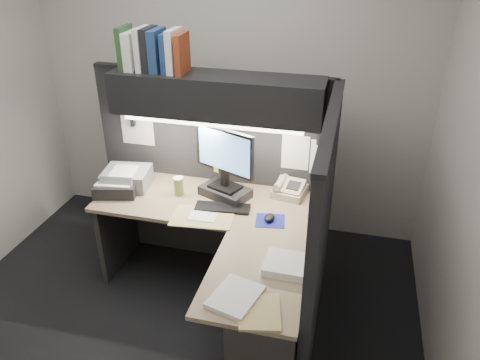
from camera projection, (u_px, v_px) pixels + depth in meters
The scene contains 22 objects.
floor at pixel (175, 322), 3.44m from camera, with size 3.50×3.50×0.00m, color black.
wall_back at pixel (228, 85), 4.09m from camera, with size 3.50×0.04×2.70m, color beige.
wall_right at pixel (474, 190), 2.43m from camera, with size 0.04×3.00×2.70m, color beige.
partition_back at pixel (213, 170), 3.86m from camera, with size 1.90×0.06×1.60m, color black.
partition_right at pixel (320, 237), 3.01m from camera, with size 0.06×1.50×1.60m, color black.
desk at pixel (230, 284), 3.14m from camera, with size 1.70×1.53×0.73m.
overhead_shelf at pixel (216, 95), 3.35m from camera, with size 1.55×0.34×0.30m, color black.
task_light_tube at pixel (211, 125), 3.31m from camera, with size 0.04×0.04×1.32m, color white.
monitor at pixel (225, 171), 3.51m from camera, with size 0.49×0.35×0.56m.
keyboard at pixel (223, 208), 3.45m from camera, with size 0.41×0.14×0.02m, color black.
mousepad at pixel (270, 221), 3.30m from camera, with size 0.20×0.19×0.00m, color navy.
mouse at pixel (270, 218), 3.30m from camera, with size 0.07×0.11×0.04m, color black.
telephone at pixel (290, 189), 3.61m from camera, with size 0.23×0.24×0.10m, color #B5AB8B.
coffee_cup at pixel (179, 187), 3.61m from camera, with size 0.07×0.07×0.14m, color #A5B849.
printer at pixel (127, 178), 3.73m from camera, with size 0.35×0.30×0.14m, color gray.
notebook_stack at pixel (117, 187), 3.65m from camera, with size 0.32×0.27×0.10m, color black.
open_folder at pixel (203, 217), 3.34m from camera, with size 0.44×0.29×0.01m, color tan.
paper_stack_a at pixel (287, 265), 2.83m from camera, with size 0.28×0.24×0.05m, color white.
paper_stack_b at pixel (235, 297), 2.60m from camera, with size 0.24×0.30×0.03m, color white.
manila_stack at pixel (260, 312), 2.50m from camera, with size 0.22×0.28×0.02m, color tan.
binder_row at pixel (153, 50), 3.31m from camera, with size 0.49×0.25×0.30m.
pinned_papers at pixel (250, 167), 3.34m from camera, with size 1.76×1.31×0.51m.
Camera 1 is at (1.09, -2.35, 2.54)m, focal length 35.00 mm.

